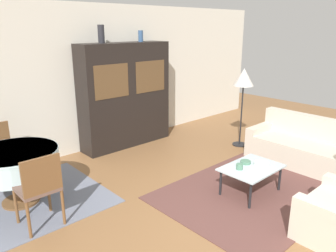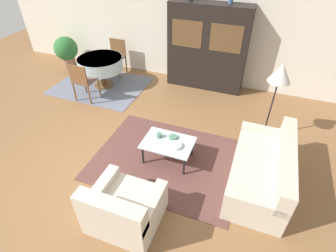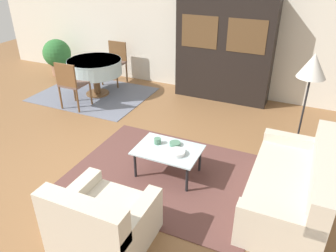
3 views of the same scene
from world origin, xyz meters
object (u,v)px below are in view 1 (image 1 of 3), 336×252
object	(u,v)px
bowl_small	(246,162)
vase_tall	(101,34)
bowl	(262,164)
dining_table	(16,162)
cup	(240,167)
dining_chair_near	(39,186)
floor_lamp	(244,80)
couch	(303,147)
vase_short	(141,36)
display_cabinet	(125,95)
coffee_table	(251,170)

from	to	relation	value
bowl_small	vase_tall	size ratio (longest dim) A/B	0.47
bowl	vase_tall	xyz separation A→B (m)	(-0.71, 2.93, 1.74)
dining_table	cup	world-z (taller)	dining_table
dining_chair_near	floor_lamp	distance (m)	4.13
couch	cup	size ratio (longest dim) A/B	18.51
couch	vase_short	xyz separation A→B (m)	(-1.26, 2.86, 1.82)
bowl	vase_tall	world-z (taller)	vase_tall
floor_lamp	bowl_small	xyz separation A→B (m)	(-1.49, -1.15, -0.89)
display_cabinet	dining_table	size ratio (longest dim) A/B	1.82
dining_table	vase_tall	size ratio (longest dim) A/B	3.48
floor_lamp	vase_short	world-z (taller)	vase_short
coffee_table	display_cabinet	distance (m)	2.94
vase_tall	bowl	bearing A→B (deg)	-76.34
couch	display_cabinet	distance (m)	3.39
bowl	vase_tall	bearing A→B (deg)	103.66
dining_table	cup	bearing A→B (deg)	-38.71
display_cabinet	dining_table	world-z (taller)	display_cabinet
display_cabinet	bowl	xyz separation A→B (m)	(0.25, -2.93, -0.58)
couch	coffee_table	world-z (taller)	couch
floor_lamp	vase_short	distance (m)	2.16
vase_short	dining_table	bearing A→B (deg)	-161.87
coffee_table	floor_lamp	bearing A→B (deg)	39.88
dining_table	bowl	size ratio (longest dim) A/B	5.20
vase_short	dining_chair_near	bearing A→B (deg)	-149.18
vase_tall	dining_chair_near	bearing A→B (deg)	-139.21
coffee_table	floor_lamp	world-z (taller)	floor_lamp
display_cabinet	dining_table	xyz separation A→B (m)	(-2.43, -0.93, -0.40)
coffee_table	dining_chair_near	world-z (taller)	dining_chair_near
bowl	vase_short	xyz separation A→B (m)	(0.16, 2.93, 1.68)
coffee_table	vase_short	world-z (taller)	vase_short
coffee_table	vase_short	xyz separation A→B (m)	(0.32, 2.87, 1.75)
dining_chair_near	cup	xyz separation A→B (m)	(2.33, -1.10, -0.10)
dining_table	bowl_small	xyz separation A→B (m)	(2.56, -1.81, -0.18)
couch	bowl	world-z (taller)	couch
cup	vase_short	bearing A→B (deg)	79.73
floor_lamp	cup	distance (m)	2.27
display_cabinet	bowl	distance (m)	3.00
couch	dining_table	size ratio (longest dim) A/B	1.58
coffee_table	floor_lamp	xyz separation A→B (m)	(1.53, 1.28, 0.95)
dining_table	vase_tall	bearing A→B (deg)	25.34
vase_tall	couch	bearing A→B (deg)	-53.22
coffee_table	dining_chair_near	size ratio (longest dim) A/B	0.94
couch	vase_tall	distance (m)	4.04
floor_lamp	bowl_small	distance (m)	2.08
couch	dining_chair_near	world-z (taller)	dining_chair_near
dining_table	floor_lamp	distance (m)	4.17
dining_chair_near	bowl_small	distance (m)	2.77
dining_chair_near	cup	size ratio (longest dim) A/B	9.74
dining_chair_near	bowl	bearing A→B (deg)	-24.83
dining_chair_near	vase_short	distance (m)	3.66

